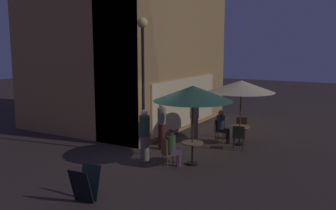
# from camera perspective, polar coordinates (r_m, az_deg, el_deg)

# --- Properties ---
(ground_plane) EXTENTS (60.00, 60.00, 0.00)m
(ground_plane) POSITION_cam_1_polar(r_m,az_deg,el_deg) (12.64, -2.88, -8.18)
(ground_plane) COLOR #3A2E29
(cafe_building) EXTENTS (8.16, 6.90, 8.82)m
(cafe_building) POSITION_cam_1_polar(r_m,az_deg,el_deg) (16.72, -5.34, 11.32)
(cafe_building) COLOR #AF844C
(cafe_building) RESTS_ON ground
(street_lamp_near_corner) EXTENTS (0.35, 0.35, 4.66)m
(street_lamp_near_corner) POSITION_cam_1_polar(r_m,az_deg,el_deg) (12.63, -3.86, 7.12)
(street_lamp_near_corner) COLOR black
(street_lamp_near_corner) RESTS_ON ground
(menu_sandwich_board) EXTENTS (0.68, 0.61, 0.84)m
(menu_sandwich_board) POSITION_cam_1_polar(r_m,az_deg,el_deg) (9.46, -12.48, -11.71)
(menu_sandwich_board) COLOR black
(menu_sandwich_board) RESTS_ON ground
(cafe_table_0) EXTENTS (0.69, 0.69, 0.73)m
(cafe_table_0) POSITION_cam_1_polar(r_m,az_deg,el_deg) (11.94, 3.74, -6.67)
(cafe_table_0) COLOR black
(cafe_table_0) RESTS_ON ground
(cafe_table_1) EXTENTS (0.75, 0.75, 0.72)m
(cafe_table_1) POSITION_cam_1_polar(r_m,az_deg,el_deg) (14.46, 10.89, -3.93)
(cafe_table_1) COLOR black
(cafe_table_1) RESTS_ON ground
(patio_umbrella_0) EXTENTS (2.48, 2.48, 2.52)m
(patio_umbrella_0) POSITION_cam_1_polar(r_m,az_deg,el_deg) (11.58, 3.83, 1.75)
(patio_umbrella_0) COLOR black
(patio_umbrella_0) RESTS_ON ground
(patio_umbrella_1) EXTENTS (2.49, 2.49, 2.46)m
(patio_umbrella_1) POSITION_cam_1_polar(r_m,az_deg,el_deg) (14.18, 11.10, 2.79)
(patio_umbrella_1) COLOR black
(patio_umbrella_1) RESTS_ON ground
(cafe_chair_0) EXTENTS (0.61, 0.61, 0.94)m
(cafe_chair_0) POSITION_cam_1_polar(r_m,az_deg,el_deg) (11.56, -0.13, -6.98)
(cafe_chair_0) COLOR brown
(cafe_chair_0) RESTS_ON ground
(cafe_chair_1) EXTENTS (0.51, 0.51, 0.91)m
(cafe_chair_1) POSITION_cam_1_polar(r_m,az_deg,el_deg) (13.69, 10.70, -4.56)
(cafe_chair_1) COLOR black
(cafe_chair_1) RESTS_ON ground
(cafe_chair_2) EXTENTS (0.51, 0.51, 0.89)m
(cafe_chair_2) POSITION_cam_1_polar(r_m,az_deg,el_deg) (15.29, 11.12, -3.17)
(cafe_chair_2) COLOR #51341D
(cafe_chair_2) RESTS_ON ground
(cafe_chair_3) EXTENTS (0.42, 0.42, 0.90)m
(cafe_chair_3) POSITION_cam_1_polar(r_m,az_deg,el_deg) (14.66, 7.67, -3.64)
(cafe_chair_3) COLOR brown
(cafe_chair_3) RESTS_ON ground
(patron_seated_0) EXTENTS (0.52, 0.49, 1.22)m
(patron_seated_0) POSITION_cam_1_polar(r_m,az_deg,el_deg) (11.58, 0.58, -6.23)
(patron_seated_0) COLOR #5A3965
(patron_seated_0) RESTS_ON ground
(patron_seated_1) EXTENTS (0.36, 0.53, 1.29)m
(patron_seated_1) POSITION_cam_1_polar(r_m,az_deg,el_deg) (14.59, 8.21, -2.97)
(patron_seated_1) COLOR black
(patron_seated_1) RESTS_ON ground
(patron_standing_2) EXTENTS (0.35, 0.35, 1.63)m
(patron_standing_2) POSITION_cam_1_polar(r_m,az_deg,el_deg) (14.96, 4.04, -2.23)
(patron_standing_2) COLOR #756256
(patron_standing_2) RESTS_ON ground
(patron_standing_3) EXTENTS (0.34, 0.34, 1.72)m
(patron_standing_3) POSITION_cam_1_polar(r_m,az_deg,el_deg) (12.15, -3.58, -4.67)
(patron_standing_3) COLOR #756C5A
(patron_standing_3) RESTS_ON ground
(patron_standing_4) EXTENTS (0.30, 0.30, 1.72)m
(patron_standing_4) POSITION_cam_1_polar(r_m,az_deg,el_deg) (13.54, -0.96, -3.16)
(patron_standing_4) COLOR #501B1B
(patron_standing_4) RESTS_ON ground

